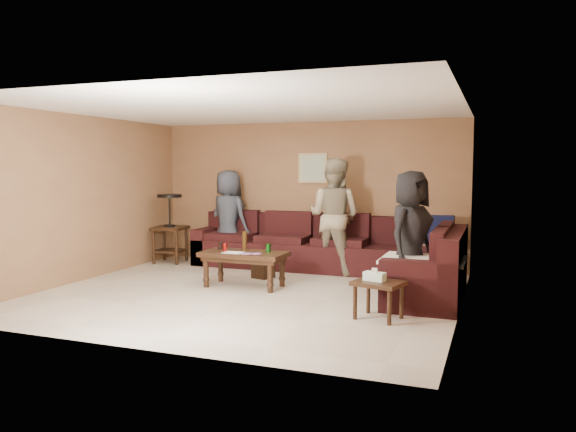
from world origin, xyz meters
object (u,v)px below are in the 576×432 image
object	(u,v)px
sectional_sofa	(337,257)
coffee_table	(244,257)
side_table_right	(378,286)
person_left	(229,217)
waste_bin	(263,268)
person_middle	(334,216)
person_right	(410,236)
end_table_left	(170,227)

from	to	relation	value
sectional_sofa	coffee_table	xyz separation A→B (m)	(-1.06, -1.14, 0.10)
side_table_right	person_left	distance (m)	4.25
waste_bin	person_middle	world-z (taller)	person_middle
person_middle	coffee_table	bearing A→B (deg)	69.09
waste_bin	person_right	bearing A→B (deg)	-15.66
side_table_right	person_left	size ratio (longest dim) A/B	0.37
sectional_sofa	person_middle	distance (m)	0.71
sectional_sofa	coffee_table	size ratio (longest dim) A/B	3.82
side_table_right	waste_bin	size ratio (longest dim) A/B	1.91
sectional_sofa	waste_bin	xyz separation A→B (m)	(-1.06, -0.44, -0.16)
coffee_table	end_table_left	xyz separation A→B (m)	(-2.13, 1.41, 0.22)
end_table_left	person_right	size ratio (longest dim) A/B	0.74
side_table_right	person_middle	distance (m)	2.84
side_table_right	person_right	xyz separation A→B (m)	(0.20, 1.06, 0.46)
waste_bin	person_left	size ratio (longest dim) A/B	0.19
end_table_left	side_table_right	xyz separation A→B (m)	(4.27, -2.43, -0.26)
end_table_left	person_middle	world-z (taller)	person_middle
waste_bin	sectional_sofa	bearing A→B (deg)	22.65
coffee_table	waste_bin	size ratio (longest dim) A/B	3.76
waste_bin	person_right	size ratio (longest dim) A/B	0.19
sectional_sofa	coffee_table	world-z (taller)	sectional_sofa
waste_bin	person_middle	size ratio (longest dim) A/B	0.17
person_left	person_right	world-z (taller)	person_right
sectional_sofa	person_left	bearing A→B (deg)	165.50
person_left	person_right	size ratio (longest dim) A/B	0.99
coffee_table	side_table_right	distance (m)	2.38
coffee_table	side_table_right	bearing A→B (deg)	-25.54
end_table_left	person_left	world-z (taller)	person_left
waste_bin	side_table_right	bearing A→B (deg)	-38.73
end_table_left	person_right	distance (m)	4.68
person_left	waste_bin	bearing A→B (deg)	156.44
sectional_sofa	side_table_right	world-z (taller)	sectional_sofa
person_middle	person_right	size ratio (longest dim) A/B	1.11
coffee_table	person_left	size ratio (longest dim) A/B	0.73
side_table_right	person_left	world-z (taller)	person_left
coffee_table	side_table_right	world-z (taller)	coffee_table
waste_bin	person_left	world-z (taller)	person_left
sectional_sofa	person_left	world-z (taller)	person_left
sectional_sofa	person_right	bearing A→B (deg)	-40.57
end_table_left	side_table_right	world-z (taller)	end_table_left
end_table_left	waste_bin	world-z (taller)	end_table_left
side_table_right	person_right	bearing A→B (deg)	79.33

